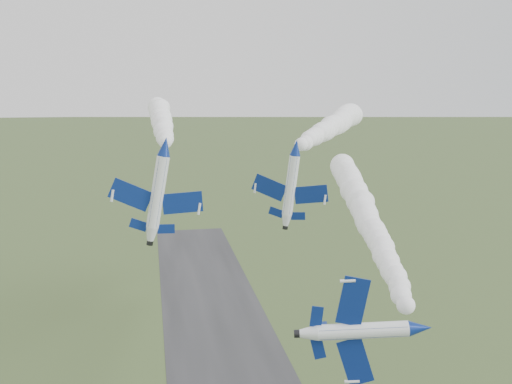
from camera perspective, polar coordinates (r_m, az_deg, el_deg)
jet_lead at (r=53.07m, az=16.16°, el=-12.98°), size 5.33×12.01×9.98m
smoke_trail_jet_lead at (r=88.62m, az=10.68°, el=-1.75°), size 21.13×70.56×5.07m
jet_pair_left at (r=69.31m, az=-9.09°, el=4.53°), size 11.14×13.55×3.74m
smoke_trail_jet_pair_left at (r=104.71m, az=-9.44°, el=7.10°), size 7.85×63.70×4.46m
jet_pair_right at (r=71.34m, az=4.01°, el=4.46°), size 9.60×11.05×2.95m
smoke_trail_jet_pair_right at (r=106.86m, az=7.78°, el=6.71°), size 31.99×63.25×5.10m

